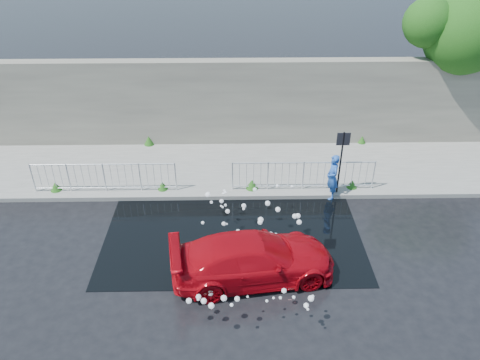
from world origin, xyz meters
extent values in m
plane|color=black|center=(0.00, 0.00, 0.00)|extent=(90.00, 90.00, 0.00)
cube|color=slate|center=(0.00, 5.00, 0.07)|extent=(30.00, 4.00, 0.15)
cube|color=slate|center=(0.00, 3.00, 0.08)|extent=(30.00, 0.25, 0.16)
cube|color=#5F5950|center=(0.00, 7.20, 1.90)|extent=(30.00, 0.60, 3.50)
cube|color=black|center=(0.50, 1.00, 0.01)|extent=(8.00, 5.00, 0.01)
cylinder|color=black|center=(4.20, 3.10, 1.25)|extent=(0.06, 0.06, 2.50)
cube|color=black|center=(4.20, 3.10, 2.25)|extent=(0.45, 0.04, 0.45)
cylinder|color=#332114|center=(10.00, 8.20, 2.50)|extent=(0.36, 0.36, 5.00)
sphere|color=#14360D|center=(9.50, 7.40, 4.60)|extent=(3.20, 3.20, 3.20)
sphere|color=#14360D|center=(8.00, 7.40, 5.00)|extent=(1.91, 1.91, 1.91)
cylinder|color=silver|center=(-6.50, 3.35, 0.70)|extent=(0.05, 0.05, 1.10)
cylinder|color=silver|center=(-1.50, 3.35, 0.70)|extent=(0.05, 0.05, 1.10)
cylinder|color=silver|center=(-4.00, 3.35, 1.22)|extent=(5.00, 0.04, 0.04)
cylinder|color=silver|center=(-4.00, 3.35, 0.27)|extent=(5.00, 0.04, 0.04)
cylinder|color=silver|center=(0.50, 3.35, 0.70)|extent=(0.05, 0.05, 1.10)
cylinder|color=silver|center=(5.50, 3.35, 0.70)|extent=(0.05, 0.05, 1.10)
cylinder|color=silver|center=(3.00, 3.35, 1.22)|extent=(5.00, 0.04, 0.04)
cylinder|color=silver|center=(3.00, 3.35, 0.27)|extent=(5.00, 0.04, 0.04)
cone|color=#214D14|center=(-5.80, 3.40, 0.31)|extent=(0.40, 0.40, 0.32)
cone|color=#214D14|center=(-2.00, 3.40, 0.30)|extent=(0.36, 0.36, 0.31)
cone|color=#214D14|center=(1.20, 3.40, 0.33)|extent=(0.44, 0.44, 0.36)
cone|color=#214D14|center=(4.80, 3.40, 0.30)|extent=(0.38, 0.38, 0.30)
cone|color=#214D14|center=(-3.00, 6.90, 0.34)|extent=(0.42, 0.42, 0.39)
cone|color=#214D14|center=(6.00, 6.90, 0.31)|extent=(0.34, 0.34, 0.31)
sphere|color=white|center=(-0.17, 1.45, 0.90)|extent=(0.10, 0.10, 0.10)
sphere|color=white|center=(0.31, 0.74, 0.56)|extent=(0.07, 0.07, 0.07)
sphere|color=white|center=(0.65, 0.54, 0.44)|extent=(0.13, 0.13, 0.13)
sphere|color=white|center=(-0.66, 0.12, 0.17)|extent=(0.13, 0.13, 0.13)
sphere|color=white|center=(0.31, -0.14, 0.24)|extent=(0.13, 0.13, 0.13)
sphere|color=white|center=(0.15, 1.48, 0.91)|extent=(0.14, 0.14, 0.14)
sphere|color=white|center=(2.23, 0.08, 0.39)|extent=(0.13, 0.13, 0.13)
sphere|color=white|center=(0.21, 0.48, 0.35)|extent=(0.11, 0.11, 0.11)
sphere|color=white|center=(1.09, 0.39, 0.27)|extent=(0.12, 0.12, 0.12)
sphere|color=white|center=(1.81, 0.48, 0.35)|extent=(0.08, 0.08, 0.08)
sphere|color=white|center=(1.24, 2.14, 0.91)|extent=(0.14, 0.14, 0.14)
sphere|color=white|center=(0.19, 1.32, 0.79)|extent=(0.07, 0.07, 0.07)
sphere|color=white|center=(0.27, 1.79, 1.04)|extent=(0.10, 0.10, 0.10)
sphere|color=white|center=(2.52, 0.93, 0.71)|extent=(0.16, 0.16, 0.16)
sphere|color=white|center=(0.85, 1.39, 0.78)|extent=(0.15, 0.15, 0.15)
sphere|color=white|center=(1.34, 0.79, 0.58)|extent=(0.15, 0.15, 0.15)
sphere|color=white|center=(1.91, 1.12, 0.83)|extent=(0.16, 0.16, 0.16)
sphere|color=white|center=(1.97, 2.13, 1.05)|extent=(0.10, 0.10, 0.10)
sphere|color=white|center=(2.41, 0.86, 0.74)|extent=(0.16, 0.16, 0.16)
sphere|color=white|center=(1.62, 1.52, 0.79)|extent=(0.17, 0.17, 0.17)
sphere|color=white|center=(1.36, 0.16, 0.34)|extent=(0.13, 0.13, 0.13)
sphere|color=white|center=(-0.30, 1.74, 0.99)|extent=(0.16, 0.16, 0.16)
sphere|color=white|center=(0.32, 0.17, 0.23)|extent=(0.09, 0.09, 0.09)
sphere|color=white|center=(1.64, 0.36, 0.45)|extent=(0.15, 0.15, 0.15)
sphere|color=white|center=(0.22, 0.69, 0.62)|extent=(0.13, 0.13, 0.13)
sphere|color=white|center=(0.34, 1.07, 0.81)|extent=(0.14, 0.14, 0.14)
sphere|color=white|center=(2.44, 2.07, 1.07)|extent=(0.09, 0.09, 0.09)
sphere|color=white|center=(1.36, 0.85, 0.63)|extent=(0.18, 0.18, 0.18)
sphere|color=white|center=(1.22, 0.36, 0.25)|extent=(0.17, 0.17, 0.17)
sphere|color=white|center=(0.85, 1.32, 0.72)|extent=(0.08, 0.08, 0.08)
sphere|color=white|center=(0.20, 1.80, 0.98)|extent=(0.08, 0.08, 0.08)
sphere|color=white|center=(0.27, 1.46, 0.77)|extent=(0.09, 0.09, 0.09)
sphere|color=white|center=(-0.72, 0.16, 0.28)|extent=(0.13, 0.13, 0.13)
sphere|color=white|center=(-0.29, 1.92, 0.89)|extent=(0.16, 0.16, 0.16)
sphere|color=white|center=(2.55, 0.79, 0.57)|extent=(0.16, 0.16, 0.16)
sphere|color=white|center=(0.23, 2.10, 0.90)|extent=(0.10, 0.10, 0.10)
sphere|color=white|center=(0.13, 1.40, 0.78)|extent=(0.07, 0.07, 0.07)
sphere|color=white|center=(-0.42, 0.71, 0.65)|extent=(0.10, 0.10, 0.10)
sphere|color=white|center=(1.43, 0.49, 0.32)|extent=(0.08, 0.08, 0.08)
sphere|color=white|center=(0.27, -2.64, 0.88)|extent=(0.16, 0.16, 0.16)
sphere|color=white|center=(-0.57, -2.67, 0.84)|extent=(0.14, 0.14, 0.14)
sphere|color=white|center=(2.24, -2.84, 0.81)|extent=(0.13, 0.13, 0.13)
sphere|color=white|center=(-0.24, -1.93, 0.30)|extent=(0.10, 0.10, 0.10)
sphere|color=white|center=(0.85, -2.45, 0.72)|extent=(0.06, 0.06, 0.06)
sphere|color=white|center=(1.51, -2.34, 0.56)|extent=(0.07, 0.07, 0.07)
sphere|color=white|center=(-0.29, -1.90, 0.25)|extent=(0.09, 0.09, 0.09)
sphere|color=white|center=(-0.36, -2.45, 0.74)|extent=(0.14, 0.14, 0.14)
sphere|color=white|center=(1.96, -2.68, 0.92)|extent=(0.08, 0.08, 0.08)
sphere|color=white|center=(1.65, -2.59, 0.82)|extent=(0.08, 0.08, 0.08)
sphere|color=white|center=(0.46, -3.06, 1.10)|extent=(0.09, 0.09, 0.09)
sphere|color=white|center=(2.46, -2.48, 0.74)|extent=(0.08, 0.08, 0.08)
sphere|color=white|center=(2.24, -3.06, 0.92)|extent=(0.07, 0.07, 0.07)
sphere|color=white|center=(-0.33, -2.79, 1.00)|extent=(0.07, 0.07, 0.07)
sphere|color=white|center=(-0.10, -1.94, 0.35)|extent=(0.16, 0.16, 0.16)
sphere|color=white|center=(2.22, -2.95, 0.89)|extent=(0.09, 0.09, 0.09)
sphere|color=white|center=(0.59, -2.77, 0.98)|extent=(0.13, 0.13, 0.13)
sphere|color=white|center=(-0.21, -2.73, 0.89)|extent=(0.15, 0.15, 0.15)
sphere|color=white|center=(-0.01, -3.02, 1.03)|extent=(0.15, 0.15, 0.15)
sphere|color=white|center=(1.31, -2.67, 0.81)|extent=(0.07, 0.07, 0.07)
sphere|color=white|center=(2.37, -2.70, 0.90)|extent=(0.15, 0.15, 0.15)
sphere|color=white|center=(1.79, -2.12, 0.58)|extent=(0.14, 0.14, 0.14)
sphere|color=white|center=(-0.58, -1.94, 0.42)|extent=(0.15, 0.15, 0.15)
imported|color=#A3060F|center=(1.06, -0.96, 0.66)|extent=(4.74, 2.50, 1.31)
imported|color=#2353AF|center=(3.96, 3.00, 0.83)|extent=(0.47, 0.65, 1.67)
camera|label=1|loc=(0.52, -10.74, 9.23)|focal=35.00mm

